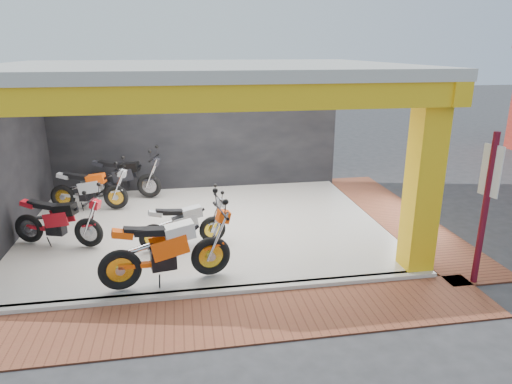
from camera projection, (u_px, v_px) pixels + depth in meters
ground at (212, 268)px, 8.71m from camera, size 80.00×80.00×0.00m
showroom_floor at (205, 227)px, 10.57m from camera, size 8.00×6.00×0.10m
showroom_ceiling at (199, 68)px, 9.50m from camera, size 8.40×6.40×0.20m
back_wall at (196, 131)px, 12.97m from camera, size 8.20×0.20×3.50m
left_wall at (3, 163)px, 9.40m from camera, size 0.20×6.20×3.50m
corner_column at (424, 181)px, 8.08m from camera, size 0.50×0.50×3.50m
header_beam_front at (210, 98)px, 6.77m from camera, size 8.40×0.30×0.40m
header_beam_right at (379, 81)px, 10.23m from camera, size 0.30×6.40×0.40m
floor_kerb at (216, 292)px, 7.73m from camera, size 8.00×0.20×0.10m
paver_front at (221, 320)px, 7.01m from camera, size 9.00×1.40×0.03m
paver_right at (398, 216)px, 11.35m from camera, size 1.40×7.00×0.03m
signpost at (486, 204)px, 7.70m from camera, size 0.12×0.37×2.72m
moto_hero at (210, 238)px, 7.98m from camera, size 2.52×1.30×1.47m
moto_row_a at (212, 217)px, 9.41m from camera, size 1.98×1.04×1.15m
moto_row_b at (87, 219)px, 9.17m from camera, size 2.20×1.39×1.26m
moto_row_c at (115, 186)px, 11.35m from camera, size 2.18×1.13×1.27m
moto_row_d at (148, 174)px, 12.22m from camera, size 2.35×1.34×1.35m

